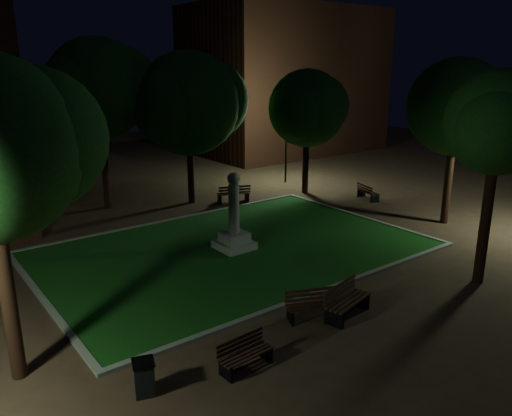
{
  "coord_description": "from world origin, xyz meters",
  "views": [
    {
      "loc": [
        -11.0,
        -13.94,
        7.4
      ],
      "look_at": [
        0.36,
        1.0,
        1.98
      ],
      "focal_mm": 35.0,
      "sensor_mm": 36.0,
      "label": 1
    }
  ],
  "objects_px": {
    "bench_right_side": "(367,193)",
    "trash_bin": "(144,377)",
    "bench_near_right": "(346,301)",
    "bench_near_left": "(312,306)",
    "monument": "(234,228)",
    "bench_far_side": "(234,194)",
    "bench_west_near": "(245,354)"
  },
  "relations": [
    {
      "from": "bench_near_right",
      "to": "bench_right_side",
      "type": "bearing_deg",
      "value": 24.73
    },
    {
      "from": "bench_near_left",
      "to": "trash_bin",
      "type": "distance_m",
      "value": 5.59
    },
    {
      "from": "bench_near_left",
      "to": "trash_bin",
      "type": "height_order",
      "value": "bench_near_left"
    },
    {
      "from": "bench_near_right",
      "to": "bench_west_near",
      "type": "distance_m",
      "value": 4.08
    },
    {
      "from": "monument",
      "to": "bench_near_left",
      "type": "height_order",
      "value": "monument"
    },
    {
      "from": "trash_bin",
      "to": "bench_far_side",
      "type": "bearing_deg",
      "value": 48.15
    },
    {
      "from": "bench_near_left",
      "to": "bench_near_right",
      "type": "bearing_deg",
      "value": -3.26
    },
    {
      "from": "monument",
      "to": "bench_far_side",
      "type": "xyz_separation_m",
      "value": [
        4.21,
        6.12,
        -0.49
      ]
    },
    {
      "from": "bench_far_side",
      "to": "trash_bin",
      "type": "distance_m",
      "value": 16.84
    },
    {
      "from": "bench_near_right",
      "to": "bench_west_near",
      "type": "height_order",
      "value": "bench_near_right"
    },
    {
      "from": "bench_near_right",
      "to": "bench_right_side",
      "type": "xyz_separation_m",
      "value": [
        11.1,
        8.67,
        -0.07
      ]
    },
    {
      "from": "monument",
      "to": "bench_near_left",
      "type": "relative_size",
      "value": 1.87
    },
    {
      "from": "trash_bin",
      "to": "bench_west_near",
      "type": "bearing_deg",
      "value": -13.07
    },
    {
      "from": "monument",
      "to": "bench_west_near",
      "type": "height_order",
      "value": "monument"
    },
    {
      "from": "bench_near_left",
      "to": "bench_right_side",
      "type": "height_order",
      "value": "bench_near_left"
    },
    {
      "from": "monument",
      "to": "bench_near_right",
      "type": "bearing_deg",
      "value": -94.23
    },
    {
      "from": "bench_near_right",
      "to": "bench_near_left",
      "type": "bearing_deg",
      "value": 140.24
    },
    {
      "from": "monument",
      "to": "trash_bin",
      "type": "relative_size",
      "value": 3.72
    },
    {
      "from": "bench_near_left",
      "to": "bench_near_right",
      "type": "distance_m",
      "value": 1.06
    },
    {
      "from": "bench_near_right",
      "to": "bench_far_side",
      "type": "relative_size",
      "value": 1.0
    },
    {
      "from": "monument",
      "to": "bench_near_right",
      "type": "relative_size",
      "value": 1.67
    },
    {
      "from": "bench_far_side",
      "to": "trash_bin",
      "type": "height_order",
      "value": "bench_far_side"
    },
    {
      "from": "bench_right_side",
      "to": "bench_west_near",
      "type": "bearing_deg",
      "value": 137.46
    },
    {
      "from": "bench_near_right",
      "to": "trash_bin",
      "type": "height_order",
      "value": "bench_near_right"
    },
    {
      "from": "bench_near_left",
      "to": "bench_right_side",
      "type": "relative_size",
      "value": 1.04
    },
    {
      "from": "trash_bin",
      "to": "bench_near_right",
      "type": "bearing_deg",
      "value": -1.88
    },
    {
      "from": "bench_near_left",
      "to": "bench_far_side",
      "type": "relative_size",
      "value": 0.9
    },
    {
      "from": "bench_near_left",
      "to": "bench_west_near",
      "type": "bearing_deg",
      "value": -141.92
    },
    {
      "from": "monument",
      "to": "bench_near_left",
      "type": "bearing_deg",
      "value": -103.12
    },
    {
      "from": "monument",
      "to": "bench_right_side",
      "type": "height_order",
      "value": "monument"
    },
    {
      "from": "bench_right_side",
      "to": "trash_bin",
      "type": "bearing_deg",
      "value": 132.32
    },
    {
      "from": "bench_near_right",
      "to": "bench_west_near",
      "type": "relative_size",
      "value": 1.28
    }
  ]
}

